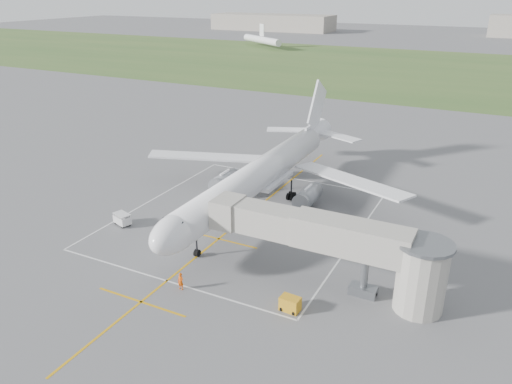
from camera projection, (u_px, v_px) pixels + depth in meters
The scene contains 11 objects.
ground at pixel (257, 207), 65.97m from camera, with size 700.00×700.00×0.00m, color #565659.
grass_strip at pixel (426, 70), 173.08m from camera, with size 700.00×120.00×0.02m, color #375625.
apron_markings at pixel (236, 225), 61.17m from camera, with size 28.20×60.00×0.01m.
airliner at pixel (260, 174), 64.91m from camera, with size 38.93×46.75×13.52m.
jet_bridge at pixel (343, 245), 46.46m from camera, with size 23.40×5.00×7.20m.
gpu_unit at pixel (290, 304), 44.78m from camera, with size 1.86×1.38×1.34m.
baggage_cart at pixel (122, 219), 60.80m from camera, with size 2.46×1.90×1.51m.
ramp_worker_nose at pixel (181, 281), 47.80m from camera, with size 0.64×0.42×1.76m, color #DD4B06.
ramp_worker_wing at pixel (227, 202), 65.61m from camera, with size 0.82×0.63×1.68m, color red.
distant_hangars at pixel (438, 27), 289.25m from camera, with size 345.00×49.00×12.00m.
distant_aircraft at pixel (450, 47), 209.33m from camera, with size 195.96×37.46×8.85m.
Camera 1 is at (27.08, -53.76, 27.08)m, focal length 35.00 mm.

